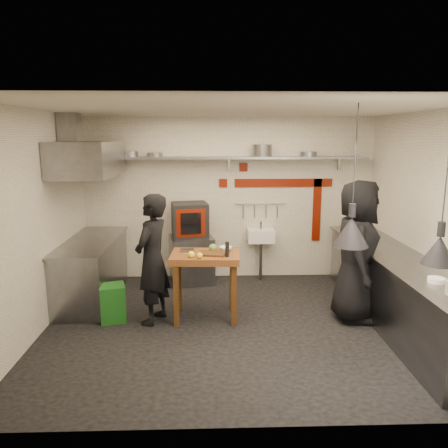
{
  "coord_description": "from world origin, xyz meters",
  "views": [
    {
      "loc": [
        -0.33,
        -5.44,
        2.47
      ],
      "look_at": [
        -0.14,
        0.3,
        1.32
      ],
      "focal_mm": 35.0,
      "sensor_mm": 36.0,
      "label": 1
    }
  ],
  "objects_px": {
    "chef_left": "(152,259)",
    "chef_right": "(357,251)",
    "green_bin": "(113,303)",
    "prep_table": "(205,286)",
    "oven_stand": "(192,259)",
    "combi_oven": "(190,220)"
  },
  "relations": [
    {
      "from": "chef_left",
      "to": "chef_right",
      "type": "distance_m",
      "value": 2.74
    },
    {
      "from": "green_bin",
      "to": "prep_table",
      "type": "distance_m",
      "value": 1.28
    },
    {
      "from": "green_bin",
      "to": "oven_stand",
      "type": "bearing_deg",
      "value": 57.13
    },
    {
      "from": "prep_table",
      "to": "chef_left",
      "type": "height_order",
      "value": "chef_left"
    },
    {
      "from": "green_bin",
      "to": "chef_right",
      "type": "bearing_deg",
      "value": -0.8
    },
    {
      "from": "chef_left",
      "to": "combi_oven",
      "type": "bearing_deg",
      "value": -173.88
    },
    {
      "from": "oven_stand",
      "to": "prep_table",
      "type": "xyz_separation_m",
      "value": [
        0.25,
        -1.53,
        0.06
      ]
    },
    {
      "from": "green_bin",
      "to": "chef_left",
      "type": "xyz_separation_m",
      "value": [
        0.57,
        -0.06,
        0.62
      ]
    },
    {
      "from": "chef_left",
      "to": "prep_table",
      "type": "bearing_deg",
      "value": 119.32
    },
    {
      "from": "oven_stand",
      "to": "chef_right",
      "type": "bearing_deg",
      "value": -45.27
    },
    {
      "from": "prep_table",
      "to": "oven_stand",
      "type": "bearing_deg",
      "value": 101.87
    },
    {
      "from": "green_bin",
      "to": "chef_left",
      "type": "distance_m",
      "value": 0.85
    },
    {
      "from": "prep_table",
      "to": "green_bin",
      "type": "bearing_deg",
      "value": -175.21
    },
    {
      "from": "oven_stand",
      "to": "green_bin",
      "type": "height_order",
      "value": "oven_stand"
    },
    {
      "from": "oven_stand",
      "to": "combi_oven",
      "type": "distance_m",
      "value": 0.69
    },
    {
      "from": "combi_oven",
      "to": "prep_table",
      "type": "relative_size",
      "value": 0.63
    },
    {
      "from": "chef_left",
      "to": "chef_right",
      "type": "height_order",
      "value": "chef_right"
    },
    {
      "from": "combi_oven",
      "to": "chef_left",
      "type": "bearing_deg",
      "value": -114.62
    },
    {
      "from": "oven_stand",
      "to": "prep_table",
      "type": "height_order",
      "value": "prep_table"
    },
    {
      "from": "combi_oven",
      "to": "chef_right",
      "type": "bearing_deg",
      "value": -44.88
    },
    {
      "from": "combi_oven",
      "to": "chef_left",
      "type": "relative_size",
      "value": 0.33
    },
    {
      "from": "oven_stand",
      "to": "prep_table",
      "type": "bearing_deg",
      "value": -90.74
    }
  ]
}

